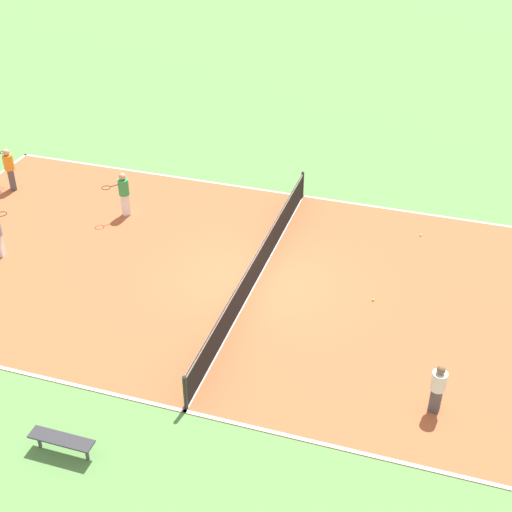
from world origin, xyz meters
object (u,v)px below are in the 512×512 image
(player_far_white, at_px, (438,386))
(tennis_ball_near_net, at_px, (373,300))
(bench, at_px, (62,440))
(player_far_green, at_px, (124,191))
(tennis_net, at_px, (256,267))
(tennis_ball_far_baseline, at_px, (421,235))
(player_center_orange, at_px, (9,167))

(player_far_white, xyz_separation_m, tennis_ball_near_net, (3.81, 2.07, -0.72))
(bench, relative_size, player_far_green, 0.94)
(tennis_net, bearing_deg, player_far_green, 66.08)
(tennis_ball_far_baseline, bearing_deg, tennis_ball_near_net, 167.56)
(tennis_net, xyz_separation_m, tennis_ball_near_net, (0.07, -3.46, -0.46))
(tennis_net, bearing_deg, player_center_orange, 74.23)
(bench, relative_size, tennis_ball_near_net, 21.69)
(bench, xyz_separation_m, player_far_green, (9.86, 3.35, 0.53))
(player_far_white, height_order, player_center_orange, player_center_orange)
(tennis_ball_far_baseline, bearing_deg, player_center_orange, 94.60)
(tennis_ball_near_net, distance_m, tennis_ball_far_baseline, 4.05)
(tennis_net, distance_m, player_far_white, 6.69)
(bench, bearing_deg, player_center_orange, -51.94)
(tennis_net, relative_size, player_far_white, 8.06)
(player_far_green, relative_size, tennis_ball_near_net, 23.08)
(tennis_net, height_order, tennis_ball_near_net, tennis_net)
(tennis_net, distance_m, tennis_ball_near_net, 3.50)
(tennis_net, height_order, tennis_ball_far_baseline, tennis_net)
(tennis_ball_far_baseline, bearing_deg, player_far_green, 99.51)
(bench, xyz_separation_m, tennis_ball_far_baseline, (11.49, -6.39, -0.33))
(bench, height_order, player_center_orange, player_center_orange)
(player_far_green, relative_size, tennis_ball_far_baseline, 23.08)
(player_far_green, distance_m, tennis_ball_far_baseline, 9.91)
(player_center_orange, bearing_deg, tennis_net, -150.68)
(player_far_green, height_order, tennis_ball_far_baseline, player_far_green)
(player_far_white, height_order, tennis_ball_near_net, player_far_white)
(player_far_white, distance_m, player_far_green, 12.54)
(player_far_white, distance_m, tennis_ball_near_net, 4.40)
(tennis_net, xyz_separation_m, player_far_green, (2.40, 5.40, 0.40))
(player_far_green, height_order, tennis_ball_near_net, player_far_green)
(tennis_ball_near_net, bearing_deg, tennis_net, 91.19)
(tennis_net, xyz_separation_m, bench, (-7.46, 2.06, -0.14))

